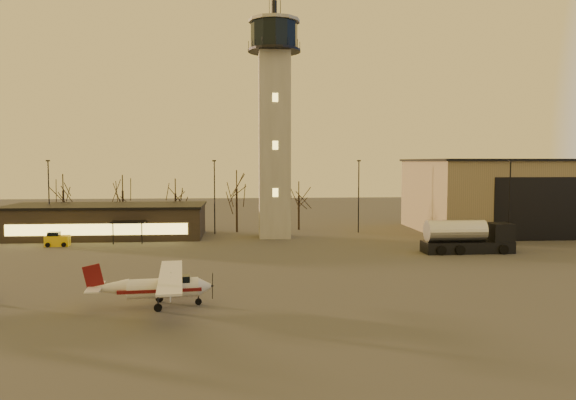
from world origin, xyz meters
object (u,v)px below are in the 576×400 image
Objects in this scene: fuel_truck at (467,240)px; control_tower at (274,112)px; cessna_front at (165,291)px; service_cart at (57,241)px; terminal at (107,221)px; hangar at (524,195)px.

control_tower is at bearing 144.24° from fuel_truck.
service_cart is at bearing 113.47° from cessna_front.
cessna_front is at bearing -71.15° from terminal.
service_cart is at bearing -171.09° from hangar.
terminal reaches higher than service_cart.
fuel_truck is 3.54× the size of service_cart.
service_cart is (-25.97, -5.74, -15.68)m from control_tower.
fuel_truck reaches higher than cessna_front.
hangar is 1.20× the size of terminal.
cessna_front reaches higher than service_cart.
control_tower is 37.90m from hangar.
control_tower is at bearing 68.50° from cessna_front.
terminal is 9.19× the size of service_cart.
hangar is 24.33m from fuel_truck.
hangar is 11.07× the size of service_cart.
cessna_front is 1.17× the size of fuel_truck.
hangar is 3.13× the size of fuel_truck.
hangar is at bearing 34.15° from cessna_front.
terminal reaches higher than cessna_front.
terminal is 45.23m from fuel_truck.
hangar is 62.89m from service_cart.
service_cart is at bearing -167.54° from control_tower.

